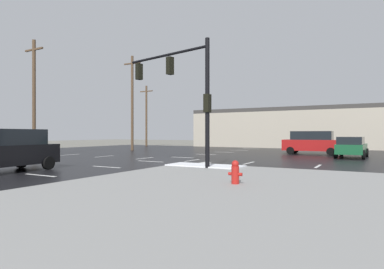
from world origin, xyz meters
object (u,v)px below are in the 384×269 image
Objects in this scene: suv_red at (312,142)px; utility_pole_far at (132,101)px; suv_black at (5,149)px; traffic_signal_mast at (184,84)px; utility_pole_distant at (146,115)px; fire_hydrant at (235,172)px; sedan_green at (352,147)px; utility_pole_mid at (34,95)px.

utility_pole_far is at bearing -172.29° from suv_red.
suv_red is at bearing -32.42° from suv_black.
traffic_signal_mast is 9.19m from suv_black.
utility_pole_distant reaches higher than suv_red.
fire_hydrant is at bearing -89.29° from suv_black.
suv_black is (-11.05, -1.24, 0.55)m from fire_hydrant.
traffic_signal_mast is 1.39× the size of sedan_green.
utility_pole_far is at bearing 16.84° from suv_black.
traffic_signal_mast is 0.63× the size of utility_pole_far.
suv_red is (-3.26, 2.79, 0.24)m from sedan_green.
utility_pole_far is at bearing -31.00° from traffic_signal_mast.
fire_hydrant is at bearing 173.94° from sedan_green.
utility_pole_far is (-7.67, 18.47, 4.27)m from suv_black.
sedan_green reaches higher than fire_hydrant.
traffic_signal_mast is at bearing 152.46° from sedan_green.
fire_hydrant is at bearing -18.22° from utility_pole_mid.
traffic_signal_mast is 7.49m from fire_hydrant.
fire_hydrant is at bearing -42.62° from utility_pole_far.
utility_pole_far is at bearing -60.06° from utility_pole_distant.
sedan_green is 25.53m from utility_pole_mid.
traffic_signal_mast is at bearing -104.75° from suv_red.
utility_pole_mid is 1.09× the size of utility_pole_distant.
sedan_green is 4.30m from suv_red.
sedan_green is 0.45× the size of utility_pole_far.
suv_black and suv_red have the same top height.
traffic_signal_mast is at bearing -42.26° from utility_pole_far.
suv_black is at bearing -67.45° from utility_pole_far.
utility_pole_distant is at bearing 71.51° from sedan_green.
utility_pole_mid is at bearing 116.70° from sedan_green.
sedan_green is at bearing -43.01° from suv_black.
sedan_green is at bearing -1.12° from utility_pole_far.
utility_pole_far is at bearing 91.95° from sedan_green.
utility_pole_mid is 10.65m from utility_pole_far.
sedan_green is (7.33, 12.39, -3.58)m from traffic_signal_mast.
sedan_green is 22.70m from suv_black.
utility_pole_far is at bearing 81.04° from utility_pole_mid.
traffic_signal_mast is 19.06m from utility_pole_far.
utility_pole_far reaches higher than suv_red.
utility_pole_distant is at bearing 119.94° from utility_pole_far.
suv_red is at bearing 33.05° from utility_pole_mid.
utility_pole_far is (-18.72, 17.23, 4.82)m from fire_hydrant.
utility_pole_mid reaches higher than utility_pole_distant.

